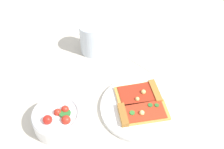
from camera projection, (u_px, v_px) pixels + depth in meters
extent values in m
plane|color=beige|center=(133.00, 101.00, 0.83)|extent=(2.40, 2.40, 0.00)
cylinder|color=white|center=(141.00, 107.00, 0.81)|extent=(0.24, 0.24, 0.01)
cube|color=gold|center=(138.00, 95.00, 0.83)|extent=(0.16, 0.13, 0.01)
cube|color=#B77A33|center=(155.00, 91.00, 0.83)|extent=(0.06, 0.09, 0.01)
cube|color=#B22D19|center=(138.00, 93.00, 0.83)|extent=(0.13, 0.12, 0.00)
sphere|color=#EAD172|center=(143.00, 92.00, 0.82)|extent=(0.01, 0.01, 0.01)
sphere|color=#EAD172|center=(137.00, 99.00, 0.80)|extent=(0.01, 0.01, 0.01)
cube|color=gold|center=(144.00, 113.00, 0.78)|extent=(0.16, 0.13, 0.01)
cube|color=#A36B2D|center=(123.00, 115.00, 0.77)|extent=(0.05, 0.07, 0.02)
cube|color=red|center=(144.00, 111.00, 0.78)|extent=(0.14, 0.11, 0.00)
sphere|color=#F2D87F|center=(142.00, 113.00, 0.77)|extent=(0.01, 0.01, 0.01)
cylinder|color=#2D722D|center=(157.00, 105.00, 0.79)|extent=(0.01, 0.01, 0.00)
cylinder|color=#388433|center=(132.00, 113.00, 0.77)|extent=(0.02, 0.02, 0.00)
cylinder|color=#2D722D|center=(150.00, 105.00, 0.79)|extent=(0.01, 0.01, 0.00)
cylinder|color=white|center=(57.00, 120.00, 0.76)|extent=(0.14, 0.14, 0.05)
torus|color=white|center=(56.00, 114.00, 0.74)|extent=(0.13, 0.13, 0.01)
sphere|color=red|center=(66.00, 120.00, 0.72)|extent=(0.03, 0.03, 0.03)
sphere|color=red|center=(65.00, 109.00, 0.74)|extent=(0.02, 0.02, 0.02)
sphere|color=red|center=(47.00, 120.00, 0.71)|extent=(0.03, 0.03, 0.03)
sphere|color=red|center=(58.00, 112.00, 0.74)|extent=(0.02, 0.02, 0.02)
cylinder|color=#2D722D|center=(65.00, 113.00, 0.74)|extent=(0.04, 0.04, 0.01)
cylinder|color=silver|center=(92.00, 39.00, 0.96)|extent=(0.08, 0.08, 0.11)
cylinder|color=black|center=(92.00, 39.00, 0.96)|extent=(0.07, 0.07, 0.10)
cube|color=white|center=(88.00, 32.00, 0.92)|extent=(0.02, 0.02, 0.02)
cube|color=white|center=(87.00, 28.00, 0.94)|extent=(0.02, 0.02, 0.02)
cube|color=silver|center=(150.00, 53.00, 0.99)|extent=(0.17, 0.14, 0.00)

